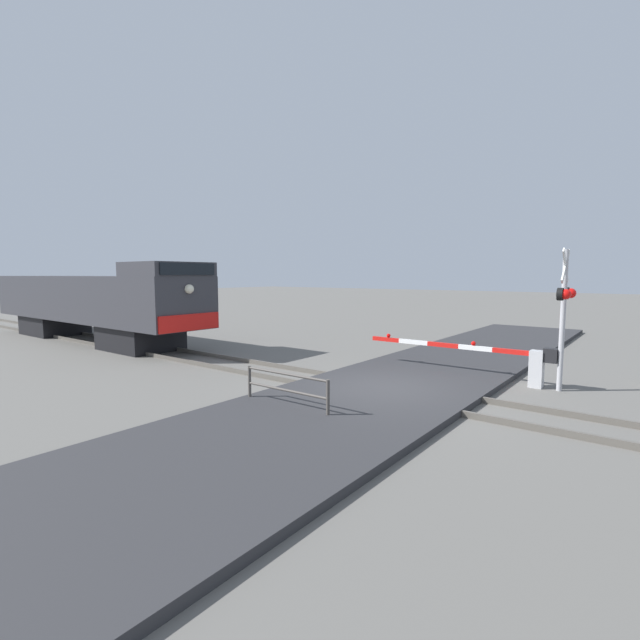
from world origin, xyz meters
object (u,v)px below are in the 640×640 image
object	(u,v)px
locomotive	(94,302)
guard_railing	(286,386)
crossing_gate	(507,359)
crossing_signal	(564,304)

from	to	relation	value
locomotive	guard_railing	distance (m)	15.24
crossing_gate	guard_railing	size ratio (longest dim) A/B	2.35
crossing_gate	guard_railing	xyz separation A→B (m)	(-6.11, 3.32, -0.12)
locomotive	crossing_gate	distance (m)	18.56
crossing_signal	locomotive	bearing A→B (deg)	99.26
locomotive	crossing_signal	world-z (taller)	crossing_signal
guard_railing	crossing_gate	bearing A→B (deg)	-28.55
locomotive	guard_railing	size ratio (longest dim) A/B	6.16
locomotive	crossing_signal	distance (m)	19.94
locomotive	crossing_signal	size ratio (longest dim) A/B	3.96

